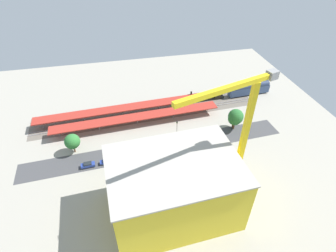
{
  "coord_description": "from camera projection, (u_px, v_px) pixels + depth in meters",
  "views": [
    {
      "loc": [
        11.51,
        71.31,
        64.41
      ],
      "look_at": [
        -3.91,
        1.75,
        8.74
      ],
      "focal_mm": 28.58,
      "sensor_mm": 36.0,
      "label": 1
    }
  ],
  "objects": [
    {
      "name": "street_tree_3",
      "position": [
        234.0,
        116.0,
        100.58
      ],
      "size": [
        4.22,
        4.22,
        7.51
      ],
      "color": "brown",
      "rests_on": "ground"
    },
    {
      "name": "box_truck_0",
      "position": [
        204.0,
        157.0,
        88.71
      ],
      "size": [
        9.86,
        3.37,
        3.19
      ],
      "color": "black",
      "rests_on": "ground"
    },
    {
      "name": "parked_car_3",
      "position": [
        165.0,
        151.0,
        92.23
      ],
      "size": [
        4.24,
        2.12,
        1.58
      ],
      "color": "black",
      "rests_on": "ground"
    },
    {
      "name": "street_tree_1",
      "position": [
        236.0,
        117.0,
        99.6
      ],
      "size": [
        5.74,
        5.74,
        8.74
      ],
      "color": "brown",
      "rests_on": "ground"
    },
    {
      "name": "parked_car_4",
      "position": [
        145.0,
        154.0,
        90.93
      ],
      "size": [
        4.15,
        2.22,
        1.85
      ],
      "color": "black",
      "rests_on": "ground"
    },
    {
      "name": "platform_canopy_far",
      "position": [
        122.0,
        108.0,
        107.7
      ],
      "size": [
        68.34,
        8.7,
        3.98
      ],
      "color": "#A82D23",
      "rests_on": "ground"
    },
    {
      "name": "tower_crane",
      "position": [
        239.0,
        132.0,
        66.95
      ],
      "size": [
        26.61,
        9.3,
        37.19
      ],
      "color": "gray",
      "rests_on": "ground"
    },
    {
      "name": "street_asphalt",
      "position": [
        158.0,
        148.0,
        94.65
      ],
      "size": [
        93.45,
        13.89,
        0.01
      ],
      "primitive_type": "cube",
      "rotation": [
        0.0,
        0.0,
        0.05
      ],
      "color": "#424244",
      "rests_on": "ground"
    },
    {
      "name": "parked_car_2",
      "position": [
        185.0,
        148.0,
        93.36
      ],
      "size": [
        4.11,
        2.06,
        1.75
      ],
      "color": "black",
      "rests_on": "ground"
    },
    {
      "name": "parked_car_1",
      "position": [
        202.0,
        146.0,
        94.28
      ],
      "size": [
        4.82,
        2.3,
        1.68
      ],
      "color": "black",
      "rests_on": "ground"
    },
    {
      "name": "track_rails",
      "position": [
        147.0,
        111.0,
        112.51
      ],
      "size": [
        92.98,
        13.13,
        0.12
      ],
      "color": "#9E9EA8",
      "rests_on": "ground"
    },
    {
      "name": "rail_bed",
      "position": [
        147.0,
        111.0,
        112.62
      ],
      "size": [
        93.75,
        19.55,
        0.01
      ],
      "primitive_type": "cube",
      "rotation": [
        0.0,
        0.0,
        0.05
      ],
      "color": "#665E54",
      "rests_on": "ground"
    },
    {
      "name": "construction_building",
      "position": [
        174.0,
        188.0,
        69.71
      ],
      "size": [
        33.44,
        24.34,
        17.34
      ],
      "primitive_type": "cube",
      "rotation": [
        0.0,
        0.0,
        0.05
      ],
      "color": "yellow",
      "rests_on": "ground"
    },
    {
      "name": "parked_car_6",
      "position": [
        107.0,
        162.0,
        88.37
      ],
      "size": [
        4.47,
        1.77,
        1.57
      ],
      "color": "black",
      "rests_on": "ground"
    },
    {
      "name": "street_tree_2",
      "position": [
        72.0,
        141.0,
        90.2
      ],
      "size": [
        5.26,
        5.26,
        7.4
      ],
      "color": "brown",
      "rests_on": "ground"
    },
    {
      "name": "construction_roof_slab",
      "position": [
        175.0,
        165.0,
        64.25
      ],
      "size": [
        34.08,
        24.97,
        0.4
      ],
      "primitive_type": "cube",
      "rotation": [
        0.0,
        0.0,
        0.05
      ],
      "color": "#ADA89E",
      "rests_on": "construction_building"
    },
    {
      "name": "ground_plane",
      "position": [
        156.0,
        144.0,
        96.48
      ],
      "size": [
        148.96,
        148.96,
        0.0
      ],
      "primitive_type": "plane",
      "color": "#9E998C",
      "rests_on": "ground"
    },
    {
      "name": "parked_car_0",
      "position": [
        220.0,
        143.0,
        95.61
      ],
      "size": [
        4.25,
        1.77,
        1.8
      ],
      "color": "black",
      "rests_on": "ground"
    },
    {
      "name": "locomotive",
      "position": [
        206.0,
        96.0,
        118.6
      ],
      "size": [
        17.03,
        3.78,
        5.27
      ],
      "color": "black",
      "rests_on": "ground"
    },
    {
      "name": "passenger_coach",
      "position": [
        249.0,
        89.0,
        121.36
      ],
      "size": [
        19.48,
        4.14,
        5.95
      ],
      "color": "black",
      "rests_on": "ground"
    },
    {
      "name": "parked_car_5",
      "position": [
        129.0,
        157.0,
        89.88
      ],
      "size": [
        4.19,
        2.18,
        1.71
      ],
      "color": "black",
      "rests_on": "ground"
    },
    {
      "name": "parked_car_7",
      "position": [
        88.0,
        165.0,
        87.1
      ],
      "size": [
        4.58,
        2.15,
        1.65
      ],
      "color": "black",
      "rests_on": "ground"
    },
    {
      "name": "platform_canopy_near",
      "position": [
        137.0,
        117.0,
        103.17
      ],
      "size": [
        65.33,
        8.56,
        3.86
      ],
      "color": "#A82D23",
      "rests_on": "ground"
    },
    {
      "name": "street_tree_0",
      "position": [
        235.0,
        119.0,
        100.87
      ],
      "size": [
        5.18,
        5.18,
        7.12
      ],
      "color": "brown",
      "rests_on": "ground"
    },
    {
      "name": "traffic_light",
      "position": [
        177.0,
        127.0,
        96.38
      ],
      "size": [
        0.5,
        0.36,
        7.33
      ],
      "color": "#333333",
      "rests_on": "ground"
    }
  ]
}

